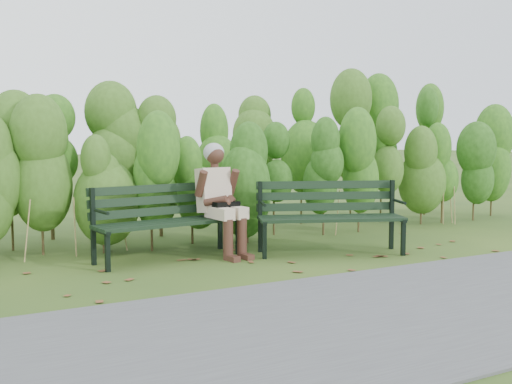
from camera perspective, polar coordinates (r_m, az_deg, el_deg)
name	(u,v)px	position (r m, az deg, el deg)	size (l,w,h in m)	color
ground	(270,261)	(6.80, 1.39, -6.55)	(80.00, 80.00, 0.00)	#2B451A
footpath	(404,310)	(5.06, 13.90, -10.88)	(60.00, 2.50, 0.01)	#474749
hedge_band	(205,146)	(8.33, -4.88, 4.35)	(11.04, 1.67, 2.42)	#47381E
leaf_litter	(277,263)	(6.67, 2.01, -6.77)	(5.44, 2.14, 0.01)	brown
bench_left	(165,215)	(6.94, -8.65, -2.19)	(1.75, 0.77, 0.85)	black
bench_right	(329,211)	(7.25, 6.97, -1.78)	(1.81, 1.14, 0.86)	black
seated_woman	(220,193)	(7.06, -3.47, -0.08)	(0.56, 0.82, 1.32)	beige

